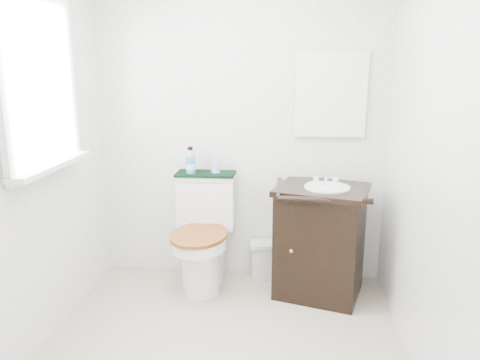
% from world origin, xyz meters
% --- Properties ---
extents(wall_back, '(2.40, 0.00, 2.40)m').
position_xyz_m(wall_back, '(0.00, 1.20, 1.20)').
color(wall_back, silver).
rests_on(wall_back, ground).
extents(wall_front, '(2.40, 0.00, 2.40)m').
position_xyz_m(wall_front, '(0.00, -1.20, 1.20)').
color(wall_front, silver).
rests_on(wall_front, ground).
extents(wall_left, '(0.00, 2.40, 2.40)m').
position_xyz_m(wall_left, '(-1.10, 0.00, 1.20)').
color(wall_left, silver).
rests_on(wall_left, ground).
extents(wall_right, '(0.00, 2.40, 2.40)m').
position_xyz_m(wall_right, '(1.10, 0.00, 1.20)').
color(wall_right, silver).
rests_on(wall_right, ground).
extents(window, '(0.02, 0.70, 0.90)m').
position_xyz_m(window, '(-1.07, 0.25, 1.55)').
color(window, white).
rests_on(window, wall_left).
extents(mirror, '(0.50, 0.02, 0.60)m').
position_xyz_m(mirror, '(0.67, 1.18, 1.45)').
color(mirror, silver).
rests_on(mirror, wall_back).
extents(toilet, '(0.46, 0.65, 0.84)m').
position_xyz_m(toilet, '(-0.26, 0.97, 0.37)').
color(toilet, white).
rests_on(toilet, floor).
extents(vanity, '(0.74, 0.68, 0.92)m').
position_xyz_m(vanity, '(0.62, 0.90, 0.43)').
color(vanity, black).
rests_on(vanity, floor).
extents(trash_bin, '(0.24, 0.21, 0.31)m').
position_xyz_m(trash_bin, '(0.19, 1.10, 0.16)').
color(trash_bin, silver).
rests_on(trash_bin, floor).
extents(towel, '(0.45, 0.22, 0.02)m').
position_xyz_m(towel, '(-0.26, 1.09, 0.85)').
color(towel, black).
rests_on(towel, toilet).
extents(mouthwash_bottle, '(0.07, 0.07, 0.20)m').
position_xyz_m(mouthwash_bottle, '(-0.37, 1.07, 0.95)').
color(mouthwash_bottle, '#1987D9').
rests_on(mouthwash_bottle, towel).
extents(cup, '(0.07, 0.07, 0.08)m').
position_xyz_m(cup, '(-0.18, 1.11, 0.90)').
color(cup, '#8CADE5').
rests_on(cup, towel).
extents(soap_bar, '(0.06, 0.04, 0.02)m').
position_xyz_m(soap_bar, '(0.55, 1.01, 0.83)').
color(soap_bar, '#1A7A81').
rests_on(soap_bar, vanity).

